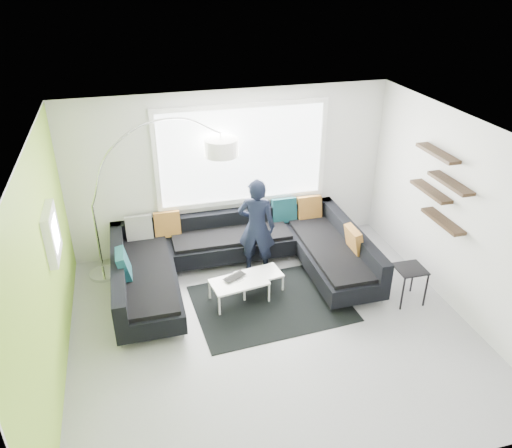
{
  "coord_description": "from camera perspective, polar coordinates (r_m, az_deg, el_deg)",
  "views": [
    {
      "loc": [
        -1.65,
        -5.28,
        4.61
      ],
      "look_at": [
        0.02,
        0.9,
        1.21
      ],
      "focal_mm": 35.0,
      "sensor_mm": 36.0,
      "label": 1
    }
  ],
  "objects": [
    {
      "name": "sectional_sofa",
      "position": [
        7.93,
        -1.67,
        -4.29
      ],
      "size": [
        3.95,
        2.46,
        0.85
      ],
      "rotation": [
        0.0,
        0.0,
        -0.0
      ],
      "color": "black",
      "rests_on": "ground"
    },
    {
      "name": "person",
      "position": [
        7.98,
        0.06,
        -0.32
      ],
      "size": [
        0.88,
        0.82,
        1.65
      ],
      "primitive_type": "imported",
      "rotation": [
        0.0,
        0.0,
        2.75
      ],
      "color": "black",
      "rests_on": "ground"
    },
    {
      "name": "room_shell",
      "position": [
        6.38,
        1.79,
        1.98
      ],
      "size": [
        5.54,
        5.04,
        2.82
      ],
      "color": "silver",
      "rests_on": "ground"
    },
    {
      "name": "coffee_table",
      "position": [
        7.72,
        -0.77,
        -7.04
      ],
      "size": [
        1.16,
        0.78,
        0.35
      ],
      "primitive_type": "cube",
      "rotation": [
        0.0,
        0.0,
        0.15
      ],
      "color": "white",
      "rests_on": "ground"
    },
    {
      "name": "arc_lamp",
      "position": [
        8.04,
        -18.22,
        1.97
      ],
      "size": [
        2.33,
        0.57,
        2.54
      ],
      "primitive_type": null,
      "rotation": [
        0.0,
        0.0,
        -0.01
      ],
      "color": "silver",
      "rests_on": "ground"
    },
    {
      "name": "laptop",
      "position": [
        7.53,
        -2.21,
        -6.27
      ],
      "size": [
        0.56,
        0.54,
        0.03
      ],
      "primitive_type": "imported",
      "rotation": [
        0.0,
        0.0,
        0.48
      ],
      "color": "black",
      "rests_on": "coffee_table"
    },
    {
      "name": "rug",
      "position": [
        7.64,
        1.73,
        -9.03
      ],
      "size": [
        2.36,
        1.78,
        0.01
      ],
      "primitive_type": "cube",
      "rotation": [
        0.0,
        0.0,
        0.06
      ],
      "color": "black",
      "rests_on": "ground"
    },
    {
      "name": "side_table",
      "position": [
        7.88,
        16.96,
        -6.62
      ],
      "size": [
        0.43,
        0.43,
        0.58
      ],
      "primitive_type": "cube",
      "rotation": [
        0.0,
        0.0,
        -0.02
      ],
      "color": "black",
      "rests_on": "ground"
    },
    {
      "name": "ground",
      "position": [
        7.2,
        1.76,
        -11.83
      ],
      "size": [
        5.5,
        5.5,
        0.0
      ],
      "primitive_type": "plane",
      "color": "gray",
      "rests_on": "ground"
    }
  ]
}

